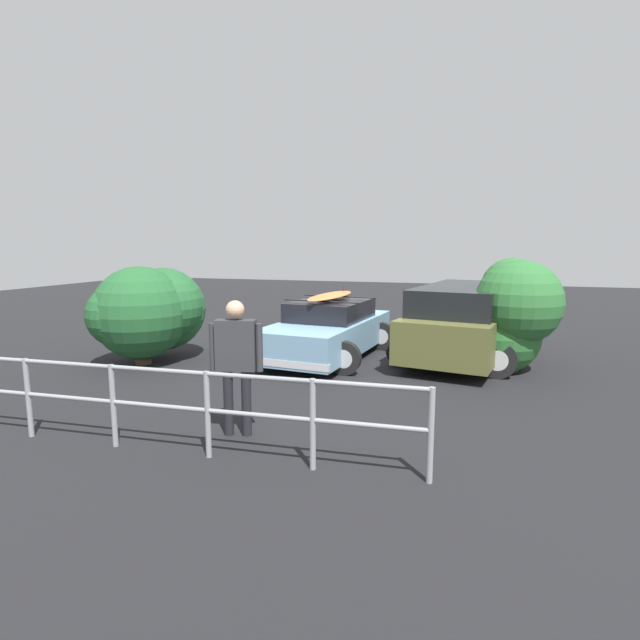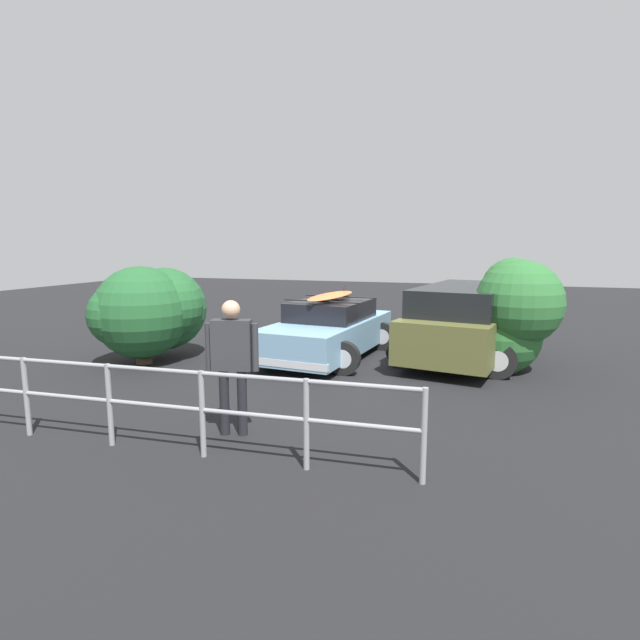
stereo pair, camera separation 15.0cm
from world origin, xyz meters
TOP-DOWN VIEW (x-y plane):
  - ground_plane at (0.00, 0.00)m, footprint 44.00×44.00m
  - sedan_car at (0.04, 0.66)m, footprint 2.70×4.34m
  - suv_car at (-2.91, -0.12)m, footprint 3.08×4.93m
  - person_bystander at (-0.11, 5.53)m, footprint 0.70×0.32m
  - railing_fence at (1.22, 6.35)m, footprint 7.91×0.42m
  - bush_near_left at (3.61, 2.18)m, footprint 2.10×2.63m
  - bush_near_right at (-3.76, 0.77)m, footprint 1.98×2.12m

SIDE VIEW (x-z plane):
  - ground_plane at x=0.00m, z-range -0.02..0.00m
  - sedan_car at x=0.04m, z-range -0.15..1.42m
  - railing_fence at x=1.22m, z-range 0.16..1.23m
  - suv_car at x=-2.91m, z-range 0.03..1.69m
  - person_bystander at x=-0.11m, z-range 0.18..2.02m
  - bush_near_left at x=3.61m, z-range 0.07..2.17m
  - bush_near_right at x=-3.76m, z-range 0.04..2.39m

